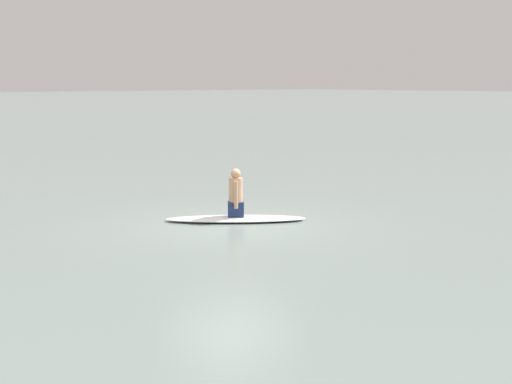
% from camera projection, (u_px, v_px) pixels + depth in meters
% --- Properties ---
extents(ground_plane, '(400.00, 400.00, 0.00)m').
position_uv_depth(ground_plane, '(232.00, 226.00, 15.68)').
color(ground_plane, slate).
extents(surfboard, '(2.87, 2.51, 0.10)m').
position_uv_depth(surfboard, '(236.00, 219.00, 16.18)').
color(surfboard, white).
rests_on(surfboard, ground).
extents(person_paddler, '(0.44, 0.43, 1.04)m').
position_uv_depth(person_paddler, '(236.00, 195.00, 16.10)').
color(person_paddler, navy).
rests_on(person_paddler, surfboard).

